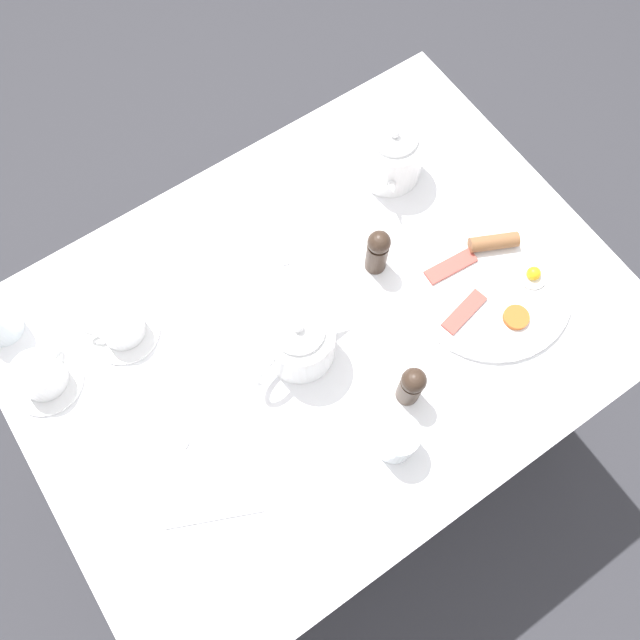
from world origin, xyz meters
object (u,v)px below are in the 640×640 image
(water_glass_tall, at_px, (396,439))
(knife_by_plate, at_px, (277,222))
(fork_by_plate, at_px, (147,427))
(breakfast_plate, at_px, (491,283))
(teapot_far, at_px, (392,155))
(teacup_with_saucer_right, at_px, (41,376))
(pepper_grinder, at_px, (411,386))
(teacup_with_saucer_left, at_px, (120,326))
(spoon_for_tea, at_px, (214,516))
(teapot_near, at_px, (299,342))
(salt_grinder, at_px, (378,251))

(water_glass_tall, distance_m, knife_by_plate, 0.49)
(fork_by_plate, bearing_deg, breakfast_plate, 79.51)
(teapot_far, xyz_separation_m, fork_by_plate, (0.19, -0.66, -0.05))
(teacup_with_saucer_right, distance_m, pepper_grinder, 0.64)
(teacup_with_saucer_right, bearing_deg, pepper_grinder, 53.62)
(teacup_with_saucer_left, distance_m, knife_by_plate, 0.36)
(teapot_far, distance_m, fork_by_plate, 0.69)
(breakfast_plate, relative_size, spoon_for_tea, 2.01)
(spoon_for_tea, bearing_deg, pepper_grinder, 88.00)
(fork_by_plate, bearing_deg, teapot_near, 83.45)
(pepper_grinder, distance_m, spoon_for_tea, 0.39)
(breakfast_plate, distance_m, teacup_with_saucer_right, 0.83)
(salt_grinder, xyz_separation_m, spoon_for_tea, (0.23, -0.49, -0.06))
(teacup_with_saucer_right, bearing_deg, teapot_near, 62.81)
(teacup_with_saucer_left, height_order, fork_by_plate, teacup_with_saucer_left)
(salt_grinder, bearing_deg, teacup_with_saucer_right, -102.88)
(breakfast_plate, xyz_separation_m, spoon_for_tea, (0.07, -0.65, -0.01))
(teapot_near, bearing_deg, water_glass_tall, -91.97)
(teapot_near, relative_size, salt_grinder, 1.90)
(pepper_grinder, bearing_deg, breakfast_plate, 107.78)
(pepper_grinder, height_order, knife_by_plate, pepper_grinder)
(salt_grinder, bearing_deg, spoon_for_tea, -65.41)
(teacup_with_saucer_left, distance_m, water_glass_tall, 0.53)
(teapot_far, bearing_deg, teapot_near, -22.47)
(teacup_with_saucer_right, xyz_separation_m, salt_grinder, (0.14, 0.62, 0.03))
(teapot_far, relative_size, spoon_for_tea, 1.20)
(breakfast_plate, distance_m, teapot_near, 0.39)
(teacup_with_saucer_right, xyz_separation_m, water_glass_tall, (0.44, 0.45, 0.01))
(teapot_near, distance_m, knife_by_plate, 0.28)
(teacup_with_saucer_left, distance_m, pepper_grinder, 0.53)
(teapot_near, height_order, teacup_with_saucer_left, teapot_near)
(teapot_far, relative_size, water_glass_tall, 2.13)
(teacup_with_saucer_right, xyz_separation_m, fork_by_plate, (0.17, 0.11, -0.03))
(water_glass_tall, xyz_separation_m, pepper_grinder, (-0.06, 0.07, 0.02))
(teapot_near, relative_size, pepper_grinder, 1.90)
(teacup_with_saucer_left, bearing_deg, pepper_grinder, 42.89)
(breakfast_plate, xyz_separation_m, pepper_grinder, (0.08, -0.26, 0.05))
(teacup_with_saucer_right, distance_m, water_glass_tall, 0.63)
(teacup_with_saucer_left, distance_m, fork_by_plate, 0.19)
(teacup_with_saucer_left, bearing_deg, knife_by_plate, 95.68)
(teacup_with_saucer_right, distance_m, knife_by_plate, 0.52)
(teacup_with_saucer_left, relative_size, water_glass_tall, 1.51)
(pepper_grinder, relative_size, spoon_for_tea, 0.73)
(water_glass_tall, relative_size, pepper_grinder, 0.76)
(teapot_near, relative_size, water_glass_tall, 2.49)
(pepper_grinder, height_order, fork_by_plate, pepper_grinder)
(teacup_with_saucer_right, bearing_deg, salt_grinder, 77.12)
(fork_by_plate, distance_m, spoon_for_tea, 0.20)
(teapot_near, xyz_separation_m, water_glass_tall, (0.23, 0.04, -0.01))
(teacup_with_saucer_right, relative_size, salt_grinder, 1.15)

